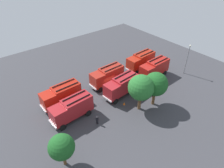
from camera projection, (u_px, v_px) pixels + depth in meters
ground_plane at (112, 90)px, 39.89m from camera, size 56.84×56.84×0.00m
fire_truck_0 at (141, 60)px, 45.32m from camera, size 7.27×2.93×3.88m
fire_truck_1 at (107, 75)px, 40.20m from camera, size 7.21×2.78×3.88m
fire_truck_2 at (61, 95)px, 35.14m from camera, size 7.22×2.80×3.88m
fire_truck_3 at (154, 68)px, 42.60m from camera, size 7.24×2.86×3.88m
fire_truck_4 at (121, 86)px, 37.39m from camera, size 7.36×3.17×3.88m
fire_truck_5 at (72, 108)px, 32.26m from camera, size 7.28×2.96×3.88m
firefighter_0 at (153, 85)px, 39.53m from camera, size 0.47×0.35×1.63m
firefighter_1 at (97, 120)px, 31.89m from camera, size 0.41×0.48×1.63m
firefighter_2 at (134, 81)px, 40.56m from camera, size 0.48×0.45×1.75m
firefighter_3 at (136, 91)px, 37.90m from camera, size 0.48×0.42×1.66m
tree_0 at (156, 84)px, 33.92m from camera, size 4.18×4.18×6.48m
tree_1 at (141, 88)px, 32.74m from camera, size 4.39×4.39×6.80m
tree_2 at (62, 147)px, 24.53m from camera, size 3.36×3.36×5.21m
traffic_cone_0 at (124, 103)px, 36.07m from camera, size 0.39×0.39×0.55m
traffic_cone_1 at (126, 76)px, 43.22m from camera, size 0.52×0.52×0.74m
traffic_cone_2 at (87, 97)px, 37.53m from camera, size 0.41×0.41×0.59m
lamppost at (187, 57)px, 42.64m from camera, size 0.36×0.36×6.86m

